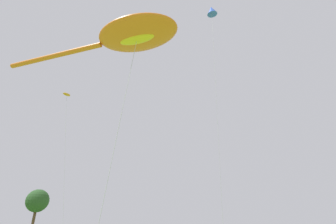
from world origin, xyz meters
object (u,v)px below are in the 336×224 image
small_kite_delta_white (67,97)px  tree_broad_distant (37,201)px  big_show_kite (132,36)px  small_kite_tiny_distant (212,11)px

small_kite_delta_white → tree_broad_distant: small_kite_delta_white is taller
big_show_kite → tree_broad_distant: big_show_kite is taller
big_show_kite → small_kite_tiny_distant: size_ratio=0.61×
big_show_kite → tree_broad_distant: (19.93, 44.47, -6.32)m
small_kite_tiny_distant → tree_broad_distant: bearing=170.1°
big_show_kite → tree_broad_distant: bearing=138.8°
small_kite_delta_white → big_show_kite: bearing=-102.8°
small_kite_delta_white → tree_broad_distant: (16.85, 32.61, -6.78)m
big_show_kite → small_kite_tiny_distant: bearing=60.1°
small_kite_delta_white → tree_broad_distant: 37.32m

